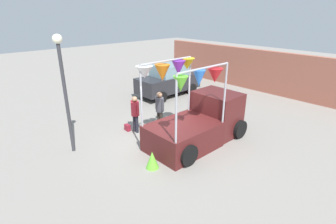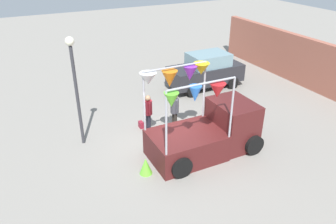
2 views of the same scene
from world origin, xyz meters
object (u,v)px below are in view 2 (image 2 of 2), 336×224
at_px(folded_kite_bundle_lime, 146,166).
at_px(street_lamp, 75,78).
at_px(handbag, 141,125).
at_px(person_customer, 148,110).
at_px(vendor_truck, 209,128).
at_px(person_vendor, 175,108).
at_px(parked_car, 206,70).

bearing_deg(folded_kite_bundle_lime, street_lamp, -153.25).
relative_size(handbag, folded_kite_bundle_lime, 0.47).
distance_m(person_customer, handbag, 0.92).
bearing_deg(street_lamp, vendor_truck, 57.86).
xyz_separation_m(vendor_truck, person_vendor, (-1.93, -0.45, 0.08)).
xyz_separation_m(parked_car, folded_kite_bundle_lime, (5.59, -5.89, -0.64)).
bearing_deg(handbag, vendor_truck, 31.59).
xyz_separation_m(parked_car, street_lamp, (2.70, -7.34, 1.79)).
height_order(vendor_truck, person_vendor, vendor_truck).
distance_m(vendor_truck, person_vendor, 1.99).
bearing_deg(handbag, street_lamp, -87.92).
distance_m(vendor_truck, parked_car, 6.19).
distance_m(parked_car, folded_kite_bundle_lime, 8.14).
height_order(person_vendor, street_lamp, street_lamp).
bearing_deg(folded_kite_bundle_lime, handbag, 160.82).
distance_m(vendor_truck, folded_kite_bundle_lime, 2.78).
xyz_separation_m(vendor_truck, parked_car, (-5.31, 3.19, 0.01)).
relative_size(person_vendor, folded_kite_bundle_lime, 2.80).
xyz_separation_m(vendor_truck, street_lamp, (-2.61, -4.15, 1.79)).
bearing_deg(parked_car, person_customer, -57.52).
relative_size(person_customer, handbag, 5.75).
bearing_deg(vendor_truck, handbag, -148.41).
xyz_separation_m(person_customer, handbag, (-0.35, -0.20, -0.83)).
distance_m(parked_car, person_vendor, 4.97).
height_order(vendor_truck, handbag, vendor_truck).
relative_size(parked_car, handbag, 14.29).
relative_size(person_customer, person_vendor, 0.96).
bearing_deg(vendor_truck, person_vendor, -166.82).
bearing_deg(street_lamp, folded_kite_bundle_lime, 26.75).
bearing_deg(handbag, person_customer, 29.74).
distance_m(street_lamp, folded_kite_bundle_lime, 4.04).
distance_m(parked_car, person_customer, 5.51).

